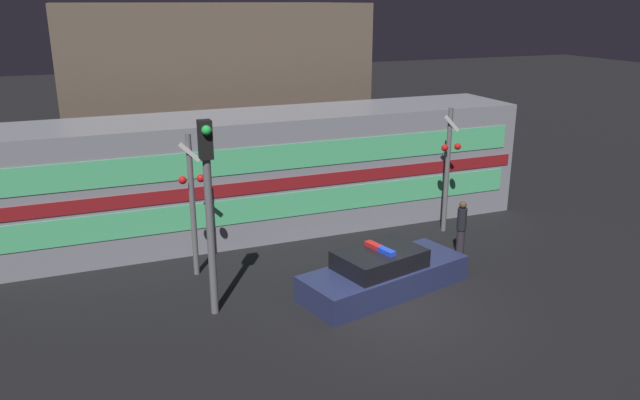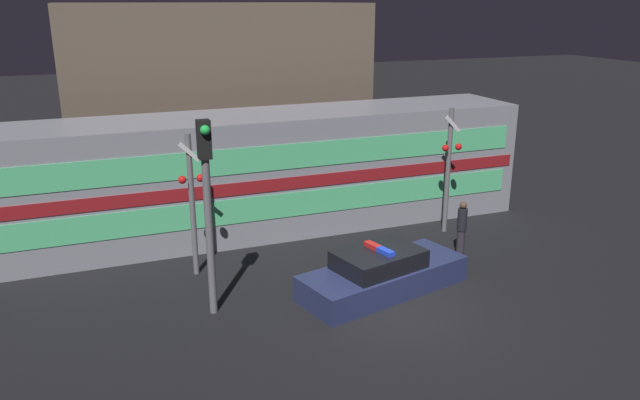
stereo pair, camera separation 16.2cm
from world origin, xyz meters
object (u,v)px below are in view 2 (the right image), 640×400
train (269,172)px  pedestrian (462,228)px  police_car (382,274)px  traffic_light_corner (207,199)px  crossing_signal_near (449,166)px

train → pedestrian: size_ratio=10.17×
police_car → pedestrian: pedestrian is taller
pedestrian → traffic_light_corner: (-7.78, -0.89, 2.07)m
police_car → pedestrian: bearing=7.9°
traffic_light_corner → pedestrian: bearing=6.5°
pedestrian → crossing_signal_near: (0.69, 1.95, 1.38)m
crossing_signal_near → pedestrian: bearing=-109.4°
police_car → crossing_signal_near: (4.01, 3.28, 1.77)m
crossing_signal_near → traffic_light_corner: 8.96m
train → pedestrian: train is taller
pedestrian → traffic_light_corner: 8.10m
pedestrian → train: bearing=136.4°
train → pedestrian: 6.53m
crossing_signal_near → train: bearing=155.0°
pedestrian → crossing_signal_near: crossing_signal_near is taller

